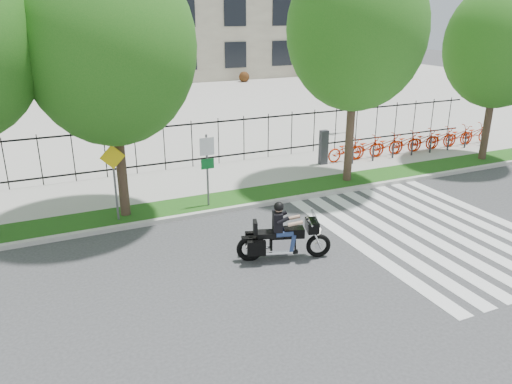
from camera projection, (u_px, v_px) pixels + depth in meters
name	position (u px, v px, depth m)	size (l,w,h in m)	color
ground	(295.00, 261.00, 13.72)	(120.00, 120.00, 0.00)	#353537
curb	(238.00, 208.00, 17.20)	(60.00, 0.20, 0.15)	#BBB7B0
grass_verge	(229.00, 200.00, 17.93)	(60.00, 1.50, 0.15)	#164812
sidewalk	(206.00, 180.00, 20.07)	(60.00, 3.50, 0.15)	#ACA9A1
plaza	(125.00, 108.00, 35.10)	(80.00, 34.00, 0.10)	#ACA9A1
crosswalk_stripes	(431.00, 231.00, 15.58)	(5.70, 8.00, 0.01)	silver
iron_fence	(192.00, 144.00, 21.20)	(30.00, 0.06, 2.00)	black
lamp_post_right	(353.00, 75.00, 26.77)	(1.06, 0.70, 4.25)	black
street_tree_1	(110.00, 47.00, 14.66)	(5.13, 5.13, 8.29)	#3E2E22
street_tree_2	(357.00, 30.00, 17.91)	(5.07, 5.07, 8.60)	#3E2E22
street_tree_3	(500.00, 45.00, 20.99)	(4.59, 4.59, 7.60)	#3E2E22
bike_share_station	(413.00, 141.00, 23.64)	(10.02, 0.87, 1.50)	#2D2D33
sign_pole_regulatory	(207.00, 161.00, 16.70)	(0.50, 0.09, 2.50)	#59595B
sign_pole_warning	(114.00, 172.00, 15.51)	(0.78, 0.09, 2.49)	#59595B
motorcycle_rider	(284.00, 236.00, 13.63)	(2.54, 1.24, 2.03)	black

